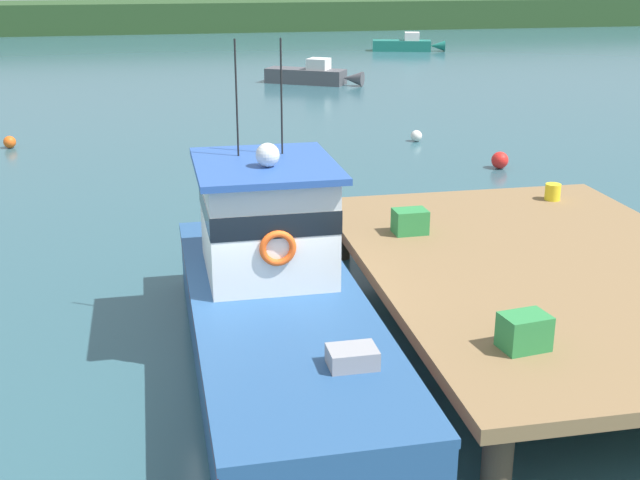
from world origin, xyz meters
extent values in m
plane|color=#2D5660|center=(0.00, 0.00, 0.00)|extent=(200.00, 200.00, 0.00)
cylinder|color=#4C3D2D|center=(2.20, -4.10, 0.50)|extent=(0.36, 0.36, 1.00)
cylinder|color=#4C3D2D|center=(2.20, 4.10, 0.50)|extent=(0.36, 0.36, 1.00)
cylinder|color=#4C3D2D|center=(7.40, 4.10, 0.50)|extent=(0.36, 0.36, 1.00)
cube|color=olive|center=(4.80, 0.00, 1.10)|extent=(6.00, 9.00, 0.20)
cube|color=#285184|center=(0.20, -0.66, 0.55)|extent=(2.60, 8.03, 1.10)
cone|color=#285184|center=(0.14, 4.24, 0.55)|extent=(1.12, 1.81, 1.10)
cube|color=#A31919|center=(0.20, -0.66, 1.00)|extent=(2.61, 7.87, 0.12)
cube|color=#285184|center=(0.20, -0.66, 1.16)|extent=(2.64, 8.03, 0.12)
cube|color=silver|center=(0.19, 0.54, 2.00)|extent=(1.93, 2.22, 1.80)
cube|color=black|center=(0.19, 0.54, 2.31)|extent=(1.95, 2.24, 0.36)
cube|color=#2D56A8|center=(0.19, 0.54, 2.95)|extent=(2.17, 2.53, 0.10)
sphere|color=white|center=(0.19, 0.24, 3.18)|extent=(0.36, 0.36, 0.36)
cylinder|color=black|center=(-0.17, 1.03, 3.90)|extent=(0.03, 0.03, 1.80)
cylinder|color=black|center=(0.53, 1.04, 3.90)|extent=(0.03, 0.03, 1.80)
cube|color=#939399|center=(0.78, -2.86, 1.28)|extent=(0.61, 0.45, 0.36)
torus|color=orange|center=(-0.17, -3.47, 1.16)|extent=(0.57, 0.57, 0.12)
torus|color=#EA5119|center=(0.20, -0.60, 2.00)|extent=(0.54, 0.11, 0.54)
cube|color=#2D8442|center=(2.99, 1.97, 1.42)|extent=(0.61, 0.46, 0.44)
cube|color=#2D8442|center=(3.05, -2.78, 1.43)|extent=(0.66, 0.52, 0.47)
cylinder|color=yellow|center=(6.53, 3.47, 1.37)|extent=(0.32, 0.32, 0.34)
cube|color=#4C4C51|center=(5.90, 28.85, 0.36)|extent=(4.03, 3.09, 0.72)
cone|color=#4C4C51|center=(8.01, 27.59, 0.36)|extent=(1.21, 1.12, 0.72)
cube|color=silver|center=(6.49, 28.50, 0.99)|extent=(1.36, 1.37, 0.54)
cube|color=#196B5B|center=(14.85, 42.30, 0.35)|extent=(4.04, 2.19, 0.70)
cone|color=#196B5B|center=(17.17, 41.67, 0.35)|extent=(1.11, 0.93, 0.70)
cube|color=silver|center=(15.50, 42.12, 0.96)|extent=(1.19, 1.20, 0.53)
sphere|color=red|center=(8.49, 10.67, 0.25)|extent=(0.50, 0.50, 0.50)
sphere|color=#EA5B19|center=(-6.26, 16.38, 0.20)|extent=(0.40, 0.40, 0.40)
sphere|color=silver|center=(7.20, 14.77, 0.19)|extent=(0.39, 0.39, 0.39)
cube|color=#284723|center=(0.00, 62.00, 1.20)|extent=(120.00, 8.00, 2.40)
camera|label=1|loc=(-1.35, -11.57, 5.96)|focal=45.93mm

